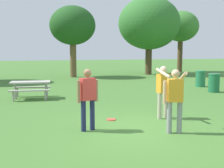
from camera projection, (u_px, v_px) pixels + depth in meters
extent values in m
plane|color=#447530|center=(138.00, 130.00, 7.59)|extent=(120.00, 120.00, 0.00)
cylinder|color=#1E234C|center=(83.00, 116.00, 7.38)|extent=(0.13, 0.13, 0.82)
cylinder|color=#1E234C|center=(92.00, 115.00, 7.52)|extent=(0.13, 0.13, 0.82)
cube|color=#D83838|center=(88.00, 89.00, 7.37)|extent=(0.42, 0.30, 0.58)
sphere|color=#9E7051|center=(87.00, 73.00, 7.32)|extent=(0.21, 0.21, 0.21)
cylinder|color=#9E7051|center=(79.00, 92.00, 7.24)|extent=(0.09, 0.09, 0.58)
cylinder|color=#9E7051|center=(96.00, 90.00, 7.51)|extent=(0.09, 0.09, 0.58)
cylinder|color=#B7AD93|center=(166.00, 105.00, 8.89)|extent=(0.13, 0.13, 0.82)
cylinder|color=#B7AD93|center=(160.00, 106.00, 8.75)|extent=(0.13, 0.13, 0.82)
cube|color=orange|center=(163.00, 83.00, 8.74)|extent=(0.42, 0.30, 0.58)
sphere|color=beige|center=(163.00, 70.00, 8.69)|extent=(0.21, 0.21, 0.21)
cylinder|color=beige|center=(169.00, 84.00, 8.88)|extent=(0.09, 0.09, 0.58)
cylinder|color=beige|center=(163.00, 73.00, 8.33)|extent=(0.22, 0.58, 0.28)
cylinder|color=gray|center=(169.00, 117.00, 7.21)|extent=(0.13, 0.13, 0.82)
cylinder|color=gray|center=(180.00, 118.00, 7.21)|extent=(0.13, 0.13, 0.82)
cube|color=orange|center=(175.00, 90.00, 7.13)|extent=(0.43, 0.33, 0.58)
sphere|color=tan|center=(176.00, 74.00, 7.08)|extent=(0.21, 0.21, 0.21)
cylinder|color=tan|center=(165.00, 92.00, 7.14)|extent=(0.09, 0.09, 0.58)
cylinder|color=tan|center=(183.00, 76.00, 7.36)|extent=(0.28, 0.57, 0.28)
cylinder|color=#E04733|center=(111.00, 119.00, 8.65)|extent=(0.29, 0.29, 0.03)
cube|color=#B2ADA3|center=(31.00, 82.00, 12.47)|extent=(1.79, 0.99, 0.06)
cube|color=#A49F96|center=(29.00, 91.00, 11.94)|extent=(1.72, 0.50, 0.05)
cube|color=#A49F96|center=(32.00, 87.00, 13.07)|extent=(1.72, 0.50, 0.05)
cylinder|color=#A49F96|center=(15.00, 91.00, 12.40)|extent=(0.11, 0.11, 0.71)
cylinder|color=#A49F96|center=(13.00, 96.00, 11.85)|extent=(0.09, 0.09, 0.41)
cylinder|color=#A49F96|center=(17.00, 92.00, 12.98)|extent=(0.09, 0.09, 0.41)
cylinder|color=#A49F96|center=(46.00, 90.00, 12.64)|extent=(0.11, 0.11, 0.71)
cylinder|color=#A49F96|center=(46.00, 96.00, 12.09)|extent=(0.09, 0.09, 0.41)
cylinder|color=#A49F96|center=(47.00, 92.00, 13.22)|extent=(0.09, 0.09, 0.41)
cylinder|color=#1E663D|center=(214.00, 83.00, 14.49)|extent=(0.56, 0.56, 0.90)
cylinder|color=#287A4B|center=(214.00, 74.00, 14.43)|extent=(0.59, 0.59, 0.06)
cylinder|color=#237047|center=(200.00, 79.00, 16.73)|extent=(0.56, 0.56, 0.90)
cylinder|color=#2E8657|center=(201.00, 71.00, 16.68)|extent=(0.59, 0.59, 0.06)
cylinder|color=brown|center=(73.00, 58.00, 22.86)|extent=(0.51, 0.51, 3.15)
ellipsoid|color=#21511E|center=(73.00, 25.00, 22.56)|extent=(3.66, 3.66, 3.12)
cylinder|color=#4C3823|center=(149.00, 58.00, 25.53)|extent=(0.58, 0.58, 3.07)
ellipsoid|color=#33702D|center=(149.00, 23.00, 25.18)|extent=(5.49, 5.49, 4.67)
cylinder|color=brown|center=(180.00, 54.00, 28.55)|extent=(0.50, 0.50, 3.60)
ellipsoid|color=#3D7A33|center=(181.00, 26.00, 28.23)|extent=(3.57, 3.57, 3.03)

